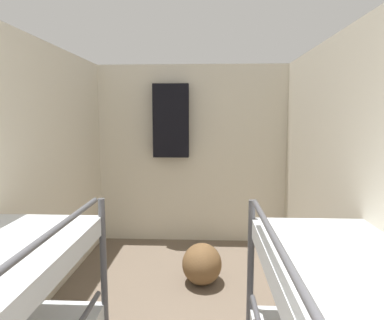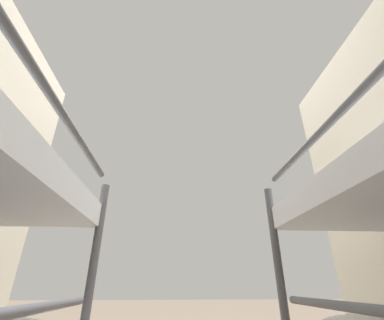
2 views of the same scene
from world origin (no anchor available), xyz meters
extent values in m
cylinder|color=#4C4C51|center=(-0.49, 0.57, 0.55)|extent=(0.04, 0.04, 1.10)
ellipsoid|color=silver|center=(-0.84, 0.79, 1.02)|extent=(0.57, 0.40, 0.09)
cylinder|color=#4C4C51|center=(-0.49, 1.51, 1.12)|extent=(0.03, 1.63, 0.03)
cylinder|color=#4C4C51|center=(0.49, 0.57, 0.55)|extent=(0.04, 0.04, 1.10)
ellipsoid|color=silver|center=(0.84, 0.79, 1.02)|extent=(0.57, 0.40, 0.09)
cylinder|color=#4C4C51|center=(0.49, 1.51, 1.12)|extent=(0.03, 1.63, 0.03)
camera|label=1|loc=(0.20, 0.30, 1.64)|focal=32.00mm
camera|label=2|loc=(0.08, 2.03, 0.58)|focal=24.00mm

